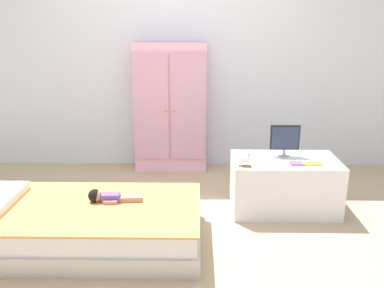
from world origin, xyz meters
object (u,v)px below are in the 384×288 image
Objects in this scene: doll at (105,197)px; book_purple at (297,163)px; tv_monitor at (285,139)px; wardrobe at (171,108)px; book_yellow at (312,163)px; tv_stand at (284,184)px; rocking_horse_toy at (246,160)px; bed at (83,224)px.

book_purple is at bearing 14.97° from doll.
doll is at bearing -156.87° from tv_monitor.
book_yellow is (1.22, -1.13, -0.22)m from wardrobe.
doll is 0.29× the size of wardrobe.
book_purple is at bearing 180.00° from book_yellow.
wardrobe is 1.51m from tv_stand.
doll is 1.66m from book_yellow.
wardrobe reaches higher than rocking_horse_toy.
tv_stand is (1.57, 0.59, 0.08)m from bed.
bed is 11.40× the size of book_yellow.
rocking_horse_toy is at bearing -171.06° from book_purple.
book_yellow is at bearing 15.08° from bed.
book_yellow is (0.19, -0.21, -0.15)m from tv_monitor.
tv_monitor is 2.28× the size of rocking_horse_toy.
rocking_horse_toy is (0.68, -1.19, -0.17)m from wardrobe.
tv_monitor is at bearing -41.62° from wardrobe.
book_yellow reaches higher than bed.
book_purple is at bearing -73.01° from tv_monitor.
book_purple is 0.74× the size of book_yellow.
bed is 1.73m from book_purple.
doll is 1.51m from tv_stand.
doll is at bearing -165.03° from book_purple.
rocking_horse_toy is (1.06, 0.33, 0.18)m from doll.
rocking_horse_toy reaches higher than doll.
book_yellow is (0.12, 0.00, 0.00)m from book_purple.
tv_stand is at bearing 20.68° from bed.
rocking_horse_toy reaches higher than bed.
tv_monitor reaches higher than bed.
book_yellow is at bearing 6.94° from rocking_horse_toy.
rocking_horse_toy is at bearing -60.40° from wardrobe.
tv_monitor is (1.57, 0.68, 0.46)m from bed.
book_yellow is at bearing -42.74° from wardrobe.
tv_stand is at bearing 119.07° from book_purple.
tv_stand is at bearing 20.00° from doll.
bed is 1.77m from wardrobe.
tv_monitor is at bearing 131.68° from book_yellow.
rocking_horse_toy is (-0.36, -0.28, -0.10)m from tv_monitor.
doll is (0.16, 0.08, 0.19)m from bed.
book_yellow is (1.61, 0.40, 0.13)m from doll.
book_yellow is at bearing 0.00° from book_purple.
bed is 4.36× the size of doll.
wardrobe is 1.53× the size of tv_stand.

